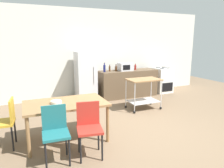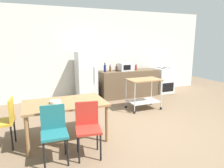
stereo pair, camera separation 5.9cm
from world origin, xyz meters
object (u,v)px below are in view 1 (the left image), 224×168
at_px(refrigerator, 86,76).
at_px(bottle_hot_sauce, 116,69).
at_px(dining_table, 66,106).
at_px(bottle_vinegar, 110,69).
at_px(microwave, 125,67).
at_px(chair_mustard, 6,120).
at_px(bottle_wine, 104,68).
at_px(chair_red, 89,125).
at_px(stove_oven, 162,80).
at_px(fruit_bowl, 56,102).
at_px(kitchen_cart, 144,89).
at_px(bottle_sparkling_water, 135,67).
at_px(chair_teal, 55,130).

height_order(refrigerator, bottle_hot_sauce, refrigerator).
height_order(dining_table, bottle_vinegar, bottle_vinegar).
bearing_deg(microwave, bottle_vinegar, 175.25).
bearing_deg(chair_mustard, bottle_wine, 134.42).
xyz_separation_m(dining_table, bottle_wine, (1.68, 2.31, 0.35)).
bearing_deg(microwave, bottle_hot_sauce, 178.06).
relative_size(chair_red, bottle_hot_sauce, 4.05).
xyz_separation_m(stove_oven, bottle_wine, (-2.32, -0.07, 0.57)).
relative_size(dining_table, fruit_bowl, 7.63).
xyz_separation_m(stove_oven, kitchen_cart, (-1.66, -1.37, 0.12)).
distance_m(chair_mustard, chair_red, 1.51).
bearing_deg(kitchen_cart, stove_oven, 39.51).
distance_m(stove_oven, bottle_sparkling_water, 1.28).
height_order(stove_oven, bottle_vinegar, bottle_vinegar).
distance_m(dining_table, bottle_wine, 2.88).
bearing_deg(dining_table, chair_red, -70.29).
bearing_deg(chair_mustard, bottle_hot_sauce, 130.87).
distance_m(dining_table, chair_red, 0.74).
bearing_deg(kitchen_cart, dining_table, -156.64).
distance_m(dining_table, kitchen_cart, 2.54).
bearing_deg(chair_red, refrigerator, 84.51).
xyz_separation_m(dining_table, chair_teal, (-0.29, -0.64, -0.15)).
height_order(chair_mustard, kitchen_cart, chair_mustard).
bearing_deg(bottle_hot_sauce, stove_oven, 0.97).
height_order(stove_oven, microwave, microwave).
bearing_deg(kitchen_cart, fruit_bowl, -158.12).
distance_m(bottle_hot_sauce, fruit_bowl, 3.27).
distance_m(kitchen_cart, bottle_vinegar, 1.50).
xyz_separation_m(dining_table, kitchen_cart, (2.33, 1.01, -0.10)).
bearing_deg(chair_red, chair_teal, -174.42).
bearing_deg(bottle_hot_sauce, bottle_sparkling_water, 1.73).
distance_m(refrigerator, bottle_wine, 0.65).
bearing_deg(fruit_bowl, bottle_wine, 51.34).
bearing_deg(chair_red, bottle_hot_sauce, 68.22).
bearing_deg(bottle_vinegar, bottle_sparkling_water, -0.73).
height_order(bottle_hot_sauce, microwave, microwave).
bearing_deg(chair_red, chair_mustard, 157.44).
height_order(kitchen_cart, bottle_hot_sauce, bottle_hot_sauce).
bearing_deg(chair_teal, dining_table, 68.59).
relative_size(chair_mustard, fruit_bowl, 4.53).
bearing_deg(bottle_hot_sauce, fruit_bowl, -134.06).
height_order(refrigerator, bottle_sparkling_water, refrigerator).
xyz_separation_m(bottle_hot_sauce, bottle_sparkling_water, (0.73, 0.02, -0.00)).
distance_m(refrigerator, bottle_vinegar, 0.82).
xyz_separation_m(chair_mustard, bottle_wine, (2.71, 2.19, 0.50)).
bearing_deg(chair_red, kitchen_cart, 48.66).
bearing_deg(bottle_wine, kitchen_cart, -63.32).
bearing_deg(kitchen_cart, chair_teal, -147.84).
distance_m(dining_table, bottle_vinegar, 3.06).
bearing_deg(chair_teal, bottle_sparkling_water, 46.96).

